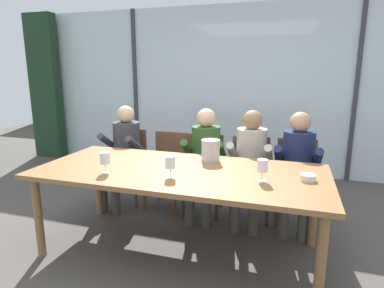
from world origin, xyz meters
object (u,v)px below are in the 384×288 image
(ice_bucket_primary, at_px, (211,150))
(tasting_bowl, at_px, (308,177))
(dining_table, at_px, (180,176))
(chair_right_of_center, at_px, (250,171))
(person_charcoal_jacket, at_px, (123,149))
(wine_glass_by_left_taster, at_px, (170,163))
(chair_near_curtain, at_px, (128,160))
(chair_center, at_px, (204,167))
(person_olive_shirt, at_px, (204,155))
(chair_near_window_right, at_px, (296,174))
(person_beige_jumper, at_px, (250,159))
(wine_glass_near_bucket, at_px, (263,166))
(wine_glass_center_pour, at_px, (105,159))
(chair_left_of_center, at_px, (169,164))
(person_navy_polo, at_px, (297,163))

(ice_bucket_primary, distance_m, tasting_bowl, 0.92)
(dining_table, bearing_deg, ice_bucket_primary, 61.67)
(chair_right_of_center, distance_m, person_charcoal_jacket, 1.52)
(chair_right_of_center, xyz_separation_m, person_charcoal_jacket, (-1.50, -0.14, 0.17))
(dining_table, xyz_separation_m, wine_glass_by_left_taster, (-0.00, -0.22, 0.18))
(chair_near_curtain, bearing_deg, chair_center, -9.13)
(dining_table, relative_size, person_olive_shirt, 2.07)
(tasting_bowl, bearing_deg, chair_near_window_right, 94.15)
(person_beige_jumper, xyz_separation_m, wine_glass_near_bucket, (0.21, -0.92, 0.21))
(chair_near_window_right, bearing_deg, wine_glass_near_bucket, -108.28)
(chair_near_window_right, bearing_deg, person_olive_shirt, -174.76)
(ice_bucket_primary, bearing_deg, wine_glass_center_pour, -140.51)
(chair_center, relative_size, tasting_bowl, 7.25)
(chair_left_of_center, distance_m, person_olive_shirt, 0.53)
(person_beige_jumper, distance_m, ice_bucket_primary, 0.61)
(chair_left_of_center, distance_m, person_charcoal_jacket, 0.57)
(chair_left_of_center, relative_size, chair_near_window_right, 1.00)
(chair_left_of_center, bearing_deg, chair_center, -0.04)
(wine_glass_near_bucket, bearing_deg, person_beige_jumper, 102.79)
(dining_table, distance_m, wine_glass_center_pour, 0.65)
(ice_bucket_primary, distance_m, wine_glass_by_left_taster, 0.60)
(chair_left_of_center, height_order, wine_glass_by_left_taster, wine_glass_by_left_taster)
(chair_near_curtain, bearing_deg, person_beige_jumper, -13.00)
(dining_table, height_order, chair_near_curtain, chair_near_curtain)
(dining_table, xyz_separation_m, chair_left_of_center, (-0.49, 0.96, -0.19))
(chair_right_of_center, bearing_deg, chair_near_curtain, 172.16)
(chair_near_curtain, bearing_deg, dining_table, -50.63)
(dining_table, bearing_deg, chair_right_of_center, 63.29)
(person_charcoal_jacket, distance_m, wine_glass_center_pour, 1.21)
(wine_glass_center_pour, bearing_deg, person_olive_shirt, 63.08)
(ice_bucket_primary, xyz_separation_m, wine_glass_near_bucket, (0.52, -0.44, 0.02))
(chair_right_of_center, height_order, ice_bucket_primary, ice_bucket_primary)
(chair_left_of_center, distance_m, wine_glass_by_left_taster, 1.33)
(person_charcoal_jacket, height_order, ice_bucket_primary, person_charcoal_jacket)
(person_beige_jumper, xyz_separation_m, wine_glass_by_left_taster, (-0.50, -1.05, 0.20))
(chair_near_window_right, relative_size, wine_glass_by_left_taster, 5.07)
(chair_near_curtain, distance_m, person_beige_jumper, 1.56)
(ice_bucket_primary, xyz_separation_m, wine_glass_by_left_taster, (-0.19, -0.57, 0.01))
(chair_near_window_right, bearing_deg, person_navy_polo, -93.45)
(tasting_bowl, bearing_deg, wine_glass_center_pour, -169.49)
(chair_center, bearing_deg, person_beige_jumper, -18.65)
(chair_left_of_center, height_order, tasting_bowl, chair_left_of_center)
(chair_right_of_center, distance_m, person_navy_polo, 0.54)
(chair_near_window_right, height_order, person_navy_polo, person_navy_polo)
(chair_center, xyz_separation_m, person_charcoal_jacket, (-0.97, -0.12, 0.17))
(tasting_bowl, distance_m, wine_glass_by_left_taster, 1.09)
(chair_left_of_center, bearing_deg, dining_table, -61.60)
(chair_near_window_right, distance_m, ice_bucket_primary, 1.09)
(chair_left_of_center, distance_m, chair_right_of_center, 0.98)
(chair_left_of_center, height_order, ice_bucket_primary, ice_bucket_primary)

